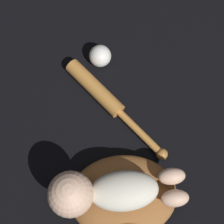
# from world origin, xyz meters

# --- Properties ---
(ground_plane) EXTENTS (6.00, 6.00, 0.00)m
(ground_plane) POSITION_xyz_m (0.00, 0.00, 0.00)
(ground_plane) COLOR black
(baseball_glove) EXTENTS (0.36, 0.33, 0.07)m
(baseball_glove) POSITION_xyz_m (0.05, 0.01, 0.04)
(baseball_glove) COLOR #935B2D
(baseball_glove) RESTS_ON ground
(baby_figure) EXTENTS (0.36, 0.21, 0.12)m
(baby_figure) POSITION_xyz_m (0.11, 0.01, 0.12)
(baby_figure) COLOR silver
(baby_figure) RESTS_ON baseball_glove
(baseball_bat) EXTENTS (0.37, 0.25, 0.05)m
(baseball_bat) POSITION_xyz_m (0.19, -0.29, 0.02)
(baseball_bat) COLOR #C6843D
(baseball_bat) RESTS_ON ground
(baseball) EXTENTS (0.07, 0.07, 0.07)m
(baseball) POSITION_xyz_m (0.24, -0.43, 0.04)
(baseball) COLOR white
(baseball) RESTS_ON ground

